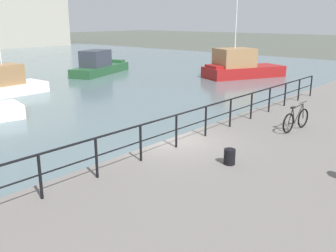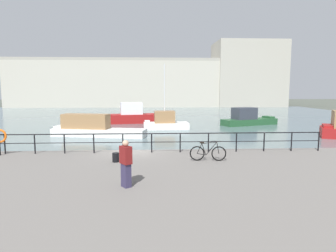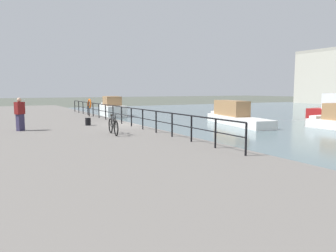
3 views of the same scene
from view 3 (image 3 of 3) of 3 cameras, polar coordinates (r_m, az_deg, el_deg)
The scene contains 9 objects.
ground_plane at distance 19.84m, azimuth -5.71°, elevation -2.64°, with size 240.00×240.00×0.00m, color #4C5147.
quay_promenade at distance 18.24m, azimuth -24.85°, elevation -2.34°, with size 56.00×13.00×1.05m, color slate.
moored_red_daysailer at distance 29.99m, azimuth 11.84°, elevation 1.90°, with size 9.29×3.79×2.13m.
moored_cabin_cruiser at distance 39.05m, azimuth -9.97°, elevation 3.15°, with size 6.57×2.99×2.36m.
quay_railing at distance 20.53m, azimuth -9.08°, elevation 2.64°, with size 23.62×0.07×1.08m.
parked_bicycle at distance 15.11m, azimuth -9.76°, elevation -0.04°, with size 1.77×0.23×0.98m.
mooring_bollard at distance 19.36m, azimuth -14.10°, elevation 0.76°, with size 0.32×0.32×0.44m, color black.
life_ring_stand at distance 25.82m, azimuth -13.84°, elevation 3.83°, with size 0.75×0.16×1.40m.
standing_person at distance 17.88m, azimuth -24.94°, elevation 1.97°, with size 0.48×0.52×1.69m.
Camera 3 is at (18.01, -7.70, 3.12)m, focal length 34.13 mm.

